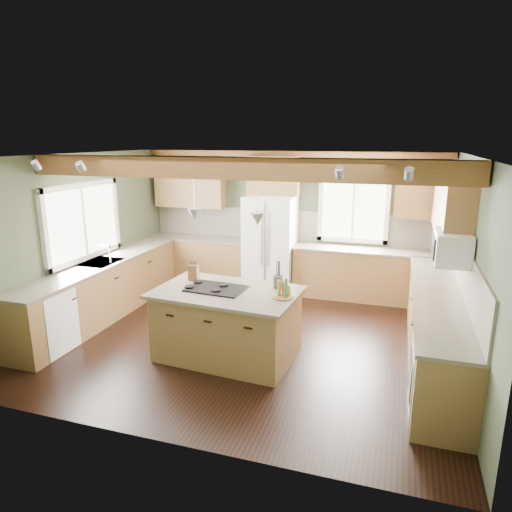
% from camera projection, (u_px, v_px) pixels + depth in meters
% --- Properties ---
extents(floor, '(5.60, 5.60, 0.00)m').
position_uv_depth(floor, '(250.00, 337.00, 6.66)').
color(floor, black).
rests_on(floor, ground).
extents(ceiling, '(5.60, 5.60, 0.00)m').
position_uv_depth(ceiling, '(249.00, 155.00, 6.01)').
color(ceiling, silver).
rests_on(ceiling, wall_back).
extents(wall_back, '(5.60, 0.00, 5.60)m').
position_uv_depth(wall_back, '(291.00, 221.00, 8.64)').
color(wall_back, '#404A34').
rests_on(wall_back, ground).
extents(wall_left, '(0.00, 5.00, 5.00)m').
position_uv_depth(wall_left, '(81.00, 238.00, 7.15)').
color(wall_left, '#404A34').
rests_on(wall_left, ground).
extents(wall_right, '(0.00, 5.00, 5.00)m').
position_uv_depth(wall_right, '(469.00, 268.00, 5.51)').
color(wall_right, '#404A34').
rests_on(wall_right, ground).
extents(ceiling_beam, '(5.55, 0.26, 0.26)m').
position_uv_depth(ceiling_beam, '(232.00, 168.00, 5.44)').
color(ceiling_beam, brown).
rests_on(ceiling_beam, ceiling).
extents(soffit_trim, '(5.55, 0.20, 0.10)m').
position_uv_depth(soffit_trim, '(291.00, 154.00, 8.24)').
color(soffit_trim, brown).
rests_on(soffit_trim, ceiling).
extents(backsplash_back, '(5.58, 0.03, 0.58)m').
position_uv_depth(backsplash_back, '(291.00, 225.00, 8.65)').
color(backsplash_back, brown).
rests_on(backsplash_back, wall_back).
extents(backsplash_right, '(0.03, 3.70, 0.58)m').
position_uv_depth(backsplash_right, '(466.00, 274.00, 5.59)').
color(backsplash_right, brown).
rests_on(backsplash_right, wall_right).
extents(base_cab_back_left, '(2.02, 0.60, 0.88)m').
position_uv_depth(base_cab_back_left, '(200.00, 261.00, 9.10)').
color(base_cab_back_left, brown).
rests_on(base_cab_back_left, floor).
extents(counter_back_left, '(2.06, 0.64, 0.04)m').
position_uv_depth(counter_back_left, '(199.00, 238.00, 8.99)').
color(counter_back_left, '#51493B').
rests_on(counter_back_left, base_cab_back_left).
extents(base_cab_back_right, '(2.62, 0.60, 0.88)m').
position_uv_depth(base_cab_back_right, '(368.00, 275.00, 8.14)').
color(base_cab_back_right, brown).
rests_on(base_cab_back_right, floor).
extents(counter_back_right, '(2.66, 0.64, 0.04)m').
position_uv_depth(counter_back_right, '(369.00, 250.00, 8.03)').
color(counter_back_right, '#51493B').
rests_on(counter_back_right, base_cab_back_right).
extents(base_cab_left, '(0.60, 3.70, 0.88)m').
position_uv_depth(base_cab_left, '(103.00, 291.00, 7.33)').
color(base_cab_left, brown).
rests_on(base_cab_left, floor).
extents(counter_left, '(0.64, 3.74, 0.04)m').
position_uv_depth(counter_left, '(101.00, 263.00, 7.21)').
color(counter_left, '#51493B').
rests_on(counter_left, base_cab_left).
extents(base_cab_right, '(0.60, 3.70, 0.88)m').
position_uv_depth(base_cab_right, '(435.00, 329.00, 5.86)').
color(base_cab_right, brown).
rests_on(base_cab_right, floor).
extents(counter_right, '(0.64, 3.74, 0.04)m').
position_uv_depth(counter_right, '(439.00, 295.00, 5.75)').
color(counter_right, '#51493B').
rests_on(counter_right, base_cab_right).
extents(upper_cab_back_left, '(1.40, 0.35, 0.90)m').
position_uv_depth(upper_cab_back_left, '(190.00, 184.00, 8.90)').
color(upper_cab_back_left, brown).
rests_on(upper_cab_back_left, wall_back).
extents(upper_cab_over_fridge, '(0.96, 0.35, 0.70)m').
position_uv_depth(upper_cab_over_fridge, '(274.00, 176.00, 8.35)').
color(upper_cab_over_fridge, brown).
rests_on(upper_cab_over_fridge, wall_back).
extents(upper_cab_right, '(0.35, 2.20, 0.90)m').
position_uv_depth(upper_cab_right, '(452.00, 204.00, 6.23)').
color(upper_cab_right, brown).
rests_on(upper_cab_right, wall_right).
extents(upper_cab_back_corner, '(0.90, 0.35, 0.90)m').
position_uv_depth(upper_cab_back_corner, '(423.00, 191.00, 7.64)').
color(upper_cab_back_corner, brown).
rests_on(upper_cab_back_corner, wall_back).
extents(window_left, '(0.04, 1.60, 1.05)m').
position_uv_depth(window_left, '(82.00, 222.00, 7.13)').
color(window_left, white).
rests_on(window_left, wall_left).
extents(window_back, '(1.10, 0.04, 1.00)m').
position_uv_depth(window_back, '(353.00, 211.00, 8.22)').
color(window_back, white).
rests_on(window_back, wall_back).
extents(sink, '(0.50, 0.65, 0.03)m').
position_uv_depth(sink, '(101.00, 263.00, 7.21)').
color(sink, '#262628').
rests_on(sink, counter_left).
extents(faucet, '(0.02, 0.02, 0.28)m').
position_uv_depth(faucet, '(110.00, 255.00, 7.12)').
color(faucet, '#B2B2B7').
rests_on(faucet, sink).
extents(dishwasher, '(0.60, 0.60, 0.84)m').
position_uv_depth(dishwasher, '(45.00, 321.00, 6.13)').
color(dishwasher, white).
rests_on(dishwasher, floor).
extents(oven, '(0.60, 0.72, 0.84)m').
position_uv_depth(oven, '(442.00, 379.00, 4.67)').
color(oven, white).
rests_on(oven, floor).
extents(microwave, '(0.40, 0.70, 0.38)m').
position_uv_depth(microwave, '(452.00, 247.00, 5.47)').
color(microwave, white).
rests_on(microwave, wall_right).
extents(pendant_left, '(0.18, 0.18, 0.16)m').
position_uv_depth(pendant_left, '(195.00, 215.00, 5.77)').
color(pendant_left, '#B2B2B7').
rests_on(pendant_left, ceiling).
extents(pendant_right, '(0.18, 0.18, 0.16)m').
position_uv_depth(pendant_right, '(258.00, 219.00, 5.46)').
color(pendant_right, '#B2B2B7').
rests_on(pendant_right, ceiling).
extents(refrigerator, '(0.90, 0.74, 1.80)m').
position_uv_depth(refrigerator, '(270.00, 244.00, 8.48)').
color(refrigerator, white).
rests_on(refrigerator, floor).
extents(island, '(1.79, 1.18, 0.88)m').
position_uv_depth(island, '(227.00, 325.00, 5.98)').
color(island, brown).
rests_on(island, floor).
extents(island_top, '(1.92, 1.30, 0.04)m').
position_uv_depth(island_top, '(226.00, 292.00, 5.86)').
color(island_top, '#51493B').
rests_on(island_top, island).
extents(cooktop, '(0.78, 0.55, 0.02)m').
position_uv_depth(cooktop, '(216.00, 289.00, 5.91)').
color(cooktop, black).
rests_on(cooktop, island_top).
extents(knife_block, '(0.13, 0.10, 0.22)m').
position_uv_depth(knife_block, '(194.00, 273.00, 6.26)').
color(knife_block, brown).
rests_on(knife_block, island_top).
extents(utensil_crock, '(0.14, 0.14, 0.17)m').
position_uv_depth(utensil_crock, '(278.00, 282.00, 5.94)').
color(utensil_crock, '#484039').
rests_on(utensil_crock, island_top).
extents(bottle_tray, '(0.27, 0.27, 0.24)m').
position_uv_depth(bottle_tray, '(283.00, 288.00, 5.57)').
color(bottle_tray, brown).
rests_on(bottle_tray, island_top).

